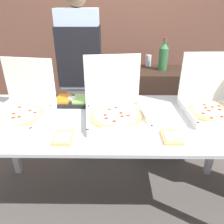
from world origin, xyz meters
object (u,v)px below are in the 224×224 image
pizza_box_near_right (212,103)px  pizza_box_far_right (22,107)px  paper_plate_front_right (171,138)px  veggie_tray (72,101)px  person_server_vest (81,71)px  soda_can_silver (148,60)px  soda_can_colored (136,66)px  soda_bottle (163,56)px  paper_plate_front_center (64,138)px  pizza_box_near_left (115,107)px

pizza_box_near_right → pizza_box_far_right: pizza_box_near_right is taller
paper_plate_front_right → veggie_tray: bearing=143.3°
pizza_box_near_right → person_server_vest: (-1.12, 0.66, 0.06)m
soda_can_silver → veggie_tray: bearing=-134.4°
pizza_box_near_right → person_server_vest: 1.30m
pizza_box_near_right → soda_can_colored: (-0.54, 0.69, 0.10)m
pizza_box_near_right → soda_can_colored: 0.88m
paper_plate_front_right → person_server_vest: size_ratio=0.13×
veggie_tray → soda_can_silver: soda_can_silver is taller
pizza_box_far_right → veggie_tray: size_ratio=1.49×
soda_bottle → person_server_vest: size_ratio=0.18×
pizza_box_near_right → paper_plate_front_right: 0.56m
soda_bottle → pizza_box_near_right: bearing=-72.0°
paper_plate_front_center → soda_bottle: (0.84, 1.17, 0.26)m
soda_can_colored → person_server_vest: person_server_vest is taller
person_server_vest → pizza_box_far_right: bearing=64.9°
paper_plate_front_center → person_server_vest: (-0.03, 1.06, 0.12)m
pizza_box_far_right → soda_bottle: bearing=43.7°
pizza_box_near_right → soda_can_silver: 1.00m
pizza_box_near_right → paper_plate_front_center: bearing=-162.2°
soda_can_silver → soda_can_colored: bearing=-124.2°
pizza_box_near_left → veggie_tray: bearing=140.2°
pizza_box_near_right → soda_can_silver: (-0.38, 0.92, 0.10)m
pizza_box_far_right → soda_can_silver: size_ratio=3.90×
paper_plate_front_right → soda_can_silver: 1.32m
paper_plate_front_center → veggie_tray: bearing=94.5°
soda_bottle → veggie_tray: bearing=-145.4°
pizza_box_near_right → paper_plate_front_center: 1.16m
soda_can_silver → person_server_vest: person_server_vest is taller
pizza_box_near_right → soda_can_silver: bearing=110.0°
soda_can_silver → soda_can_colored: (-0.16, -0.24, 0.00)m
veggie_tray → person_server_vest: (0.01, 0.50, 0.11)m
paper_plate_front_center → pizza_box_far_right: bearing=139.3°
pizza_box_near_right → pizza_box_near_left: pizza_box_near_right is taller
soda_can_colored → pizza_box_near_left: bearing=-106.0°
pizza_box_far_right → pizza_box_near_right: bearing=11.9°
paper_plate_front_right → soda_can_colored: soda_can_colored is taller
paper_plate_front_center → soda_can_silver: 1.51m
pizza_box_far_right → person_server_vest: (0.34, 0.74, 0.06)m
paper_plate_front_center → soda_can_colored: (0.55, 1.09, 0.17)m
soda_bottle → soda_can_silver: soda_bottle is taller
pizza_box_far_right → pizza_box_near_left: bearing=8.8°
pizza_box_near_right → person_server_vest: bearing=147.2°
pizza_box_near_left → paper_plate_front_right: 0.48m
pizza_box_far_right → soda_can_silver: pizza_box_far_right is taller
pizza_box_far_right → soda_bottle: 1.49m
veggie_tray → paper_plate_front_right: bearing=-36.7°
soda_bottle → soda_can_colored: 0.32m
soda_can_colored → person_server_vest: size_ratio=0.07×
paper_plate_front_center → soda_can_silver: (0.71, 1.33, 0.17)m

